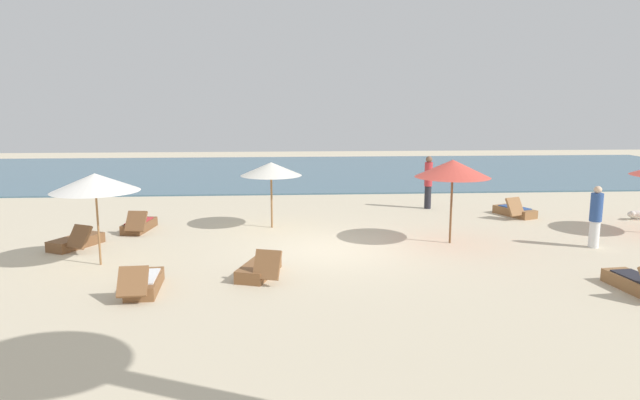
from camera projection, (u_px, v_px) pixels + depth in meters
ground_plane at (331, 250)px, 14.82m from camera, size 60.00×60.00×0.00m
ocean_water at (306, 171)px, 31.53m from camera, size 48.00×16.00×0.06m
umbrella_0 at (453, 169)px, 15.23m from camera, size 2.05×2.05×2.33m
umbrella_1 at (271, 169)px, 17.20m from camera, size 1.89×1.89×2.05m
umbrella_3 at (95, 182)px, 13.17m from camera, size 2.05×2.05×2.22m
lounger_0 at (515, 211)px, 19.23m from camera, size 1.18×1.74×0.74m
lounger_1 at (639, 284)px, 11.55m from camera, size 0.76×1.73×0.70m
lounger_2 at (260, 269)px, 12.59m from camera, size 1.05×1.73×0.74m
lounger_3 at (77, 241)px, 15.07m from camera, size 1.28×1.75×0.72m
lounger_4 at (144, 283)px, 11.59m from camera, size 0.70×1.73×0.68m
lounger_5 at (139, 225)px, 17.03m from camera, size 0.80×1.73×0.71m
person_0 at (428, 181)px, 20.46m from camera, size 0.39×0.39×1.93m
person_1 at (596, 217)px, 14.97m from camera, size 0.42×0.42×1.68m
dog at (637, 215)px, 18.64m from camera, size 0.70×0.49×0.32m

